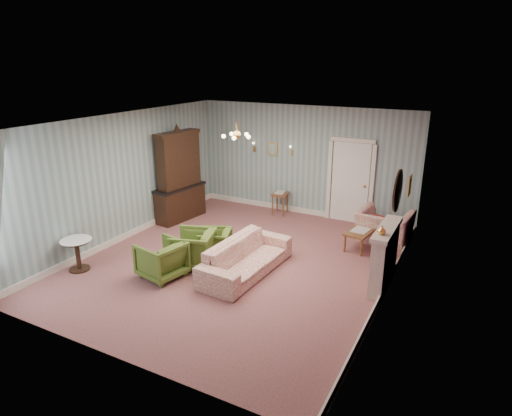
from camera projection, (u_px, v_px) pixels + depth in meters
The scene contains 27 objects.
floor at pixel (239, 262), 9.18m from camera, with size 7.00×7.00×0.00m, color #995C59.
ceiling at pixel (237, 122), 8.25m from camera, with size 7.00×7.00×0.00m, color white.
wall_back at pixel (304, 161), 11.65m from camera, with size 6.00×6.00×0.00m, color gray.
wall_front at pixel (105, 265), 5.78m from camera, with size 6.00×6.00×0.00m, color gray.
wall_left at pixel (124, 178), 10.03m from camera, with size 7.00×7.00×0.00m, color gray.
wall_right at pixel (393, 220), 7.40m from camera, with size 7.00×7.00×0.00m, color gray.
wall_right_floral at pixel (392, 220), 7.40m from camera, with size 7.00×7.00×0.00m, color #C26178.
door at pixel (350, 181), 11.17m from camera, with size 1.12×0.12×2.16m, color white, non-canonical shape.
olive_chair_a at pixel (162, 258), 8.45m from camera, with size 0.78×0.73×0.80m, color #546F26.
olive_chair_b at pixel (193, 247), 8.90m from camera, with size 0.80×0.75×0.82m, color #546F26.
olive_chair_c at pixel (215, 242), 9.36m from camera, with size 0.64×0.60×0.66m, color #546F26.
sofa_chintz at pixel (246, 252), 8.60m from camera, with size 2.26×0.66×0.88m, color #AC4545.
wingback_chair at pixel (385, 221), 10.05m from camera, with size 1.15×0.75×1.00m, color #AC4545.
dresser at pixel (179, 174), 11.28m from camera, with size 0.51×1.47×2.45m, color black, non-canonical shape.
fireplace at pixel (384, 256), 8.07m from camera, with size 0.30×1.40×1.16m, color beige, non-canonical shape.
mantel_vase at pixel (382, 230), 7.54m from camera, with size 0.15×0.15×0.15m, color gold.
oval_mirror at pixel (397, 191), 7.62m from camera, with size 0.04×0.76×0.84m, color white, non-canonical shape.
framed_print at pixel (409, 186), 8.83m from camera, with size 0.04×0.34×0.42m, color gold, non-canonical shape.
coffee_table at pixel (360, 239), 9.77m from camera, with size 0.48×0.86×0.44m, color brown, non-canonical shape.
side_table_black at pixel (383, 249), 9.08m from camera, with size 0.40×0.40×0.61m, color black, non-canonical shape.
pedestal_table at pixel (78, 255), 8.74m from camera, with size 0.60×0.60×0.66m, color black, non-canonical shape.
nesting_table at pixel (280, 202), 11.94m from camera, with size 0.38×0.49×0.64m, color brown, non-canonical shape.
gilt_mirror_back at pixel (272, 149), 11.93m from camera, with size 0.28×0.06×0.36m, color gold, non-canonical shape.
sconce_left at pixel (254, 147), 12.16m from camera, with size 0.16×0.12×0.30m, color gold, non-canonical shape.
sconce_right at pixel (291, 151), 11.67m from camera, with size 0.16×0.12×0.30m, color gold, non-canonical shape.
chandelier at pixel (237, 136), 8.34m from camera, with size 0.56×0.56×0.36m, color gold, non-canonical shape.
burgundy_cushion at pixel (381, 224), 9.95m from camera, with size 0.38×0.10×0.38m, color maroon.
Camera 1 is at (4.19, -7.21, 4.02)m, focal length 30.94 mm.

